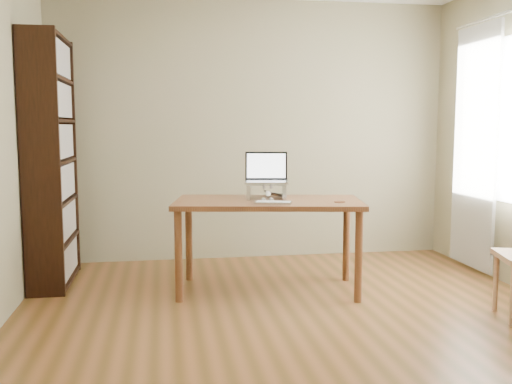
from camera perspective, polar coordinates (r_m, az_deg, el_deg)
name	(u,v)px	position (r m, az deg, el deg)	size (l,w,h in m)	color
room	(313,133)	(3.62, 5.74, 5.88)	(4.04, 4.54, 2.64)	brown
bookshelf	(52,161)	(5.12, -19.77, 2.90)	(0.30, 0.90, 2.10)	black
curtains	(511,148)	(5.13, 24.17, 4.07)	(0.03, 1.90, 2.25)	silver
desk	(268,211)	(4.63, 1.21, -1.92)	(1.60, 0.99, 0.75)	#5E2D1B
laptop_stand	(266,189)	(4.68, 1.04, 0.32)	(0.32, 0.25, 0.13)	silver
laptop	(265,175)	(4.73, 0.91, 1.74)	(0.39, 0.35, 0.25)	silver
keyboard	(273,203)	(4.40, 1.76, -1.06)	(0.30, 0.20, 0.02)	silver
coaster	(340,202)	(4.53, 8.38, -0.98)	(0.09, 0.09, 0.01)	brown
cat	(265,191)	(4.71, 0.88, 0.09)	(0.24, 0.47, 0.14)	#474137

